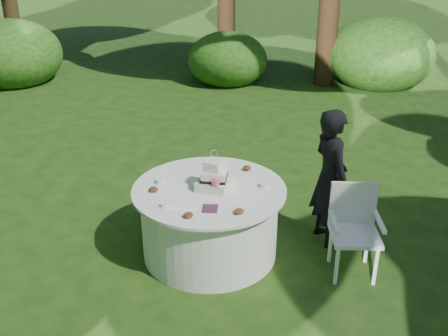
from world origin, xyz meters
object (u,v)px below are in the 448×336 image
at_px(napkins, 210,209).
at_px(cake, 214,178).
at_px(table, 210,221).
at_px(chair, 354,223).
at_px(guest, 330,178).

height_order(napkins, cake, cake).
bearing_deg(napkins, cake, 89.85).
xyz_separation_m(table, chair, (1.44, -0.16, 0.13)).
bearing_deg(table, guest, 15.98).
distance_m(guest, cake, 1.25).
xyz_separation_m(guest, cake, (-1.19, -0.36, 0.12)).
relative_size(guest, table, 0.97).
distance_m(napkins, guest, 1.43).
distance_m(guest, chair, 0.60).
relative_size(guest, chair, 1.67).
height_order(napkins, guest, guest).
height_order(guest, cake, guest).
bearing_deg(chair, napkins, -169.23).
bearing_deg(chair, table, 173.56).
relative_size(guest, cake, 3.57).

